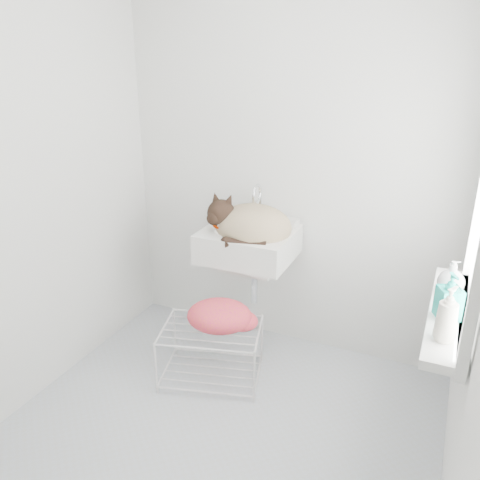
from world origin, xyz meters
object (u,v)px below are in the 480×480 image
at_px(sink, 249,230).
at_px(cat, 249,225).
at_px(bottle_a, 443,340).
at_px(wire_rack, 211,356).
at_px(bottle_c, 449,292).
at_px(bottle_b, 446,317).

distance_m(sink, cat, 0.05).
bearing_deg(cat, bottle_a, -33.56).
distance_m(wire_rack, bottle_a, 1.49).
distance_m(sink, bottle_c, 1.22).
height_order(wire_rack, bottle_c, bottle_c).
distance_m(sink, bottle_b, 1.32).
height_order(sink, cat, cat).
xyz_separation_m(wire_rack, bottle_b, (1.24, -0.25, 0.70)).
relative_size(bottle_a, bottle_c, 1.21).
bearing_deg(cat, bottle_c, -16.41).
xyz_separation_m(bottle_a, bottle_b, (0.00, 0.19, 0.00)).
bearing_deg(bottle_c, bottle_b, -90.00).
xyz_separation_m(wire_rack, bottle_a, (1.24, -0.43, 0.70)).
bearing_deg(bottle_a, wire_rack, 160.80).
distance_m(sink, wire_rack, 0.80).
height_order(bottle_a, bottle_c, bottle_a).
xyz_separation_m(wire_rack, bottle_c, (1.24, -0.00, 0.70)).
distance_m(bottle_a, bottle_b, 0.19).
bearing_deg(cat, sink, 121.66).
height_order(bottle_a, bottle_b, bottle_b).
bearing_deg(bottle_c, sink, 162.14).
height_order(sink, bottle_b, sink).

